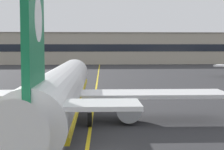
% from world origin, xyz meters
% --- Properties ---
extents(taxiway_centreline, '(7.40, 179.87, 0.01)m').
position_xyz_m(taxiway_centreline, '(0.00, 30.00, 0.00)').
color(taxiway_centreline, yellow).
rests_on(taxiway_centreline, ground).
extents(airliner_foreground, '(32.11, 41.47, 11.65)m').
position_xyz_m(airliner_foreground, '(-3.45, 10.84, 3.37)').
color(airliner_foreground, white).
rests_on(airliner_foreground, ground).
extents(safety_cone_by_nose_gear, '(0.44, 0.44, 0.55)m').
position_xyz_m(safety_cone_by_nose_gear, '(-3.11, 26.84, 0.26)').
color(safety_cone_by_nose_gear, orange).
rests_on(safety_cone_by_nose_gear, ground).
extents(terminal_building, '(162.71, 12.40, 12.53)m').
position_xyz_m(terminal_building, '(-3.90, 124.25, 6.27)').
color(terminal_building, '#B2A893').
rests_on(terminal_building, ground).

